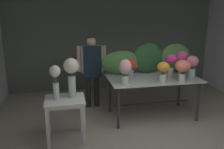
{
  "coord_description": "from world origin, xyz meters",
  "views": [
    {
      "loc": [
        -1.35,
        -2.69,
        2.15
      ],
      "look_at": [
        -0.5,
        1.42,
        1.01
      ],
      "focal_mm": 38.62,
      "sensor_mm": 36.0,
      "label": 1
    }
  ],
  "objects_px": {
    "vase_coral_anemones": "(183,68)",
    "vase_magenta_ranunculus": "(171,62)",
    "vase_fuchsia_lilies": "(182,60)",
    "vase_cream_lisianthus_tall": "(71,74)",
    "side_table_white": "(65,105)",
    "display_table_glass": "(153,83)",
    "florist": "(92,64)",
    "vase_sunset_peonies": "(164,70)",
    "vase_blush_tulips": "(125,70)",
    "vase_scarlet_snapdragons": "(131,67)",
    "vase_rosy_roses": "(192,65)",
    "vase_white_roses_tall": "(55,79)"
  },
  "relations": [
    {
      "from": "florist",
      "to": "vase_white_roses_tall",
      "type": "relative_size",
      "value": 2.84
    },
    {
      "from": "vase_magenta_ranunculus",
      "to": "vase_scarlet_snapdragons",
      "type": "bearing_deg",
      "value": 173.26
    },
    {
      "from": "vase_rosy_roses",
      "to": "vase_fuchsia_lilies",
      "type": "bearing_deg",
      "value": 107.71
    },
    {
      "from": "vase_blush_tulips",
      "to": "vase_scarlet_snapdragons",
      "type": "height_order",
      "value": "vase_blush_tulips"
    },
    {
      "from": "vase_cream_lisianthus_tall",
      "to": "vase_white_roses_tall",
      "type": "bearing_deg",
      "value": -168.06
    },
    {
      "from": "vase_coral_anemones",
      "to": "vase_rosy_roses",
      "type": "relative_size",
      "value": 0.91
    },
    {
      "from": "vase_scarlet_snapdragons",
      "to": "vase_magenta_ranunculus",
      "type": "relative_size",
      "value": 0.86
    },
    {
      "from": "florist",
      "to": "vase_blush_tulips",
      "type": "height_order",
      "value": "florist"
    },
    {
      "from": "display_table_glass",
      "to": "vase_scarlet_snapdragons",
      "type": "xyz_separation_m",
      "value": [
        -0.46,
        -0.01,
        0.37
      ]
    },
    {
      "from": "display_table_glass",
      "to": "vase_rosy_roses",
      "type": "bearing_deg",
      "value": -15.34
    },
    {
      "from": "display_table_glass",
      "to": "florist",
      "type": "relative_size",
      "value": 1.13
    },
    {
      "from": "vase_sunset_peonies",
      "to": "vase_white_roses_tall",
      "type": "relative_size",
      "value": 0.69
    },
    {
      "from": "display_table_glass",
      "to": "side_table_white",
      "type": "height_order",
      "value": "display_table_glass"
    },
    {
      "from": "vase_fuchsia_lilies",
      "to": "vase_coral_anemones",
      "type": "height_order",
      "value": "vase_fuchsia_lilies"
    },
    {
      "from": "vase_coral_anemones",
      "to": "vase_magenta_ranunculus",
      "type": "xyz_separation_m",
      "value": [
        -0.12,
        0.26,
        0.05
      ]
    },
    {
      "from": "florist",
      "to": "vase_fuchsia_lilies",
      "type": "bearing_deg",
      "value": -21.29
    },
    {
      "from": "vase_rosy_roses",
      "to": "vase_sunset_peonies",
      "type": "xyz_separation_m",
      "value": [
        -0.65,
        -0.13,
        -0.03
      ]
    },
    {
      "from": "vase_fuchsia_lilies",
      "to": "vase_blush_tulips",
      "type": "xyz_separation_m",
      "value": [
        -1.28,
        -0.35,
        -0.06
      ]
    },
    {
      "from": "vase_white_roses_tall",
      "to": "vase_cream_lisianthus_tall",
      "type": "relative_size",
      "value": 0.86
    },
    {
      "from": "vase_rosy_roses",
      "to": "side_table_white",
      "type": "bearing_deg",
      "value": -170.33
    },
    {
      "from": "vase_coral_anemones",
      "to": "vase_magenta_ranunculus",
      "type": "relative_size",
      "value": 0.87
    },
    {
      "from": "vase_magenta_ranunculus",
      "to": "vase_coral_anemones",
      "type": "bearing_deg",
      "value": -65.12
    },
    {
      "from": "vase_magenta_ranunculus",
      "to": "vase_white_roses_tall",
      "type": "height_order",
      "value": "same"
    },
    {
      "from": "vase_blush_tulips",
      "to": "vase_sunset_peonies",
      "type": "xyz_separation_m",
      "value": [
        0.72,
        -0.05,
        -0.03
      ]
    },
    {
      "from": "vase_magenta_ranunculus",
      "to": "vase_cream_lisianthus_tall",
      "type": "relative_size",
      "value": 0.73
    },
    {
      "from": "florist",
      "to": "vase_sunset_peonies",
      "type": "height_order",
      "value": "florist"
    },
    {
      "from": "display_table_glass",
      "to": "vase_sunset_peonies",
      "type": "xyz_separation_m",
      "value": [
        0.07,
        -0.33,
        0.36
      ]
    },
    {
      "from": "vase_white_roses_tall",
      "to": "vase_coral_anemones",
      "type": "bearing_deg",
      "value": 6.38
    },
    {
      "from": "vase_coral_anemones",
      "to": "vase_sunset_peonies",
      "type": "relative_size",
      "value": 1.07
    },
    {
      "from": "display_table_glass",
      "to": "florist",
      "type": "xyz_separation_m",
      "value": [
        -1.13,
        0.76,
        0.28
      ]
    },
    {
      "from": "vase_magenta_ranunculus",
      "to": "vase_white_roses_tall",
      "type": "distance_m",
      "value": 2.26
    },
    {
      "from": "vase_fuchsia_lilies",
      "to": "vase_blush_tulips",
      "type": "bearing_deg",
      "value": -164.95
    },
    {
      "from": "vase_fuchsia_lilies",
      "to": "vase_cream_lisianthus_tall",
      "type": "xyz_separation_m",
      "value": [
        -2.26,
        -0.63,
        -0.01
      ]
    },
    {
      "from": "vase_coral_anemones",
      "to": "vase_white_roses_tall",
      "type": "bearing_deg",
      "value": -173.62
    },
    {
      "from": "side_table_white",
      "to": "vase_magenta_ranunculus",
      "type": "bearing_deg",
      "value": 14.02
    },
    {
      "from": "vase_coral_anemones",
      "to": "side_table_white",
      "type": "bearing_deg",
      "value": -173.23
    },
    {
      "from": "florist",
      "to": "vase_cream_lisianthus_tall",
      "type": "height_order",
      "value": "florist"
    },
    {
      "from": "vase_scarlet_snapdragons",
      "to": "vase_cream_lisianthus_tall",
      "type": "height_order",
      "value": "vase_cream_lisianthus_tall"
    },
    {
      "from": "florist",
      "to": "vase_fuchsia_lilies",
      "type": "xyz_separation_m",
      "value": [
        1.77,
        -0.69,
        0.17
      ]
    },
    {
      "from": "vase_cream_lisianthus_tall",
      "to": "vase_fuchsia_lilies",
      "type": "bearing_deg",
      "value": 15.64
    },
    {
      "from": "vase_coral_anemones",
      "to": "vase_scarlet_snapdragons",
      "type": "relative_size",
      "value": 1.01
    },
    {
      "from": "display_table_glass",
      "to": "vase_magenta_ranunculus",
      "type": "height_order",
      "value": "vase_magenta_ranunculus"
    },
    {
      "from": "side_table_white",
      "to": "vase_coral_anemones",
      "type": "xyz_separation_m",
      "value": [
        2.2,
        0.26,
        0.46
      ]
    },
    {
      "from": "vase_coral_anemones",
      "to": "vase_cream_lisianthus_tall",
      "type": "bearing_deg",
      "value": -174.32
    },
    {
      "from": "side_table_white",
      "to": "vase_rosy_roses",
      "type": "xyz_separation_m",
      "value": [
        2.47,
        0.42,
        0.46
      ]
    },
    {
      "from": "side_table_white",
      "to": "vase_white_roses_tall",
      "type": "height_order",
      "value": "vase_white_roses_tall"
    },
    {
      "from": "display_table_glass",
      "to": "vase_white_roses_tall",
      "type": "bearing_deg",
      "value": -161.82
    },
    {
      "from": "florist",
      "to": "vase_cream_lisianthus_tall",
      "type": "relative_size",
      "value": 2.43
    },
    {
      "from": "vase_coral_anemones",
      "to": "vase_rosy_roses",
      "type": "xyz_separation_m",
      "value": [
        0.28,
        0.16,
        0.0
      ]
    },
    {
      "from": "side_table_white",
      "to": "vase_scarlet_snapdragons",
      "type": "distance_m",
      "value": 1.5
    }
  ]
}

